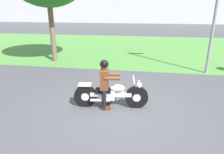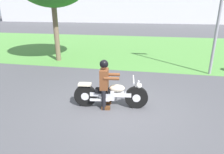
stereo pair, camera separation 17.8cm
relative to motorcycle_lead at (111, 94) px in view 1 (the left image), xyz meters
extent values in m
plane|color=#4C4C51|center=(0.20, -0.15, -0.40)|extent=(120.00, 120.00, 0.00)
cube|color=#549342|center=(0.20, 9.59, -0.39)|extent=(60.00, 12.00, 0.01)
cylinder|color=black|center=(0.72, 0.09, -0.07)|extent=(0.66, 0.20, 0.65)
cylinder|color=silver|center=(0.72, 0.09, -0.07)|extent=(0.24, 0.17, 0.23)
cylinder|color=black|center=(-0.74, -0.09, -0.07)|extent=(0.66, 0.20, 0.65)
cylinder|color=silver|center=(-0.74, -0.09, -0.07)|extent=(0.24, 0.17, 0.23)
cube|color=silver|center=(-0.01, 0.00, 0.01)|extent=(1.18, 0.28, 0.12)
cube|color=silver|center=(-0.06, 0.00, -0.01)|extent=(0.35, 0.28, 0.28)
ellipsoid|color=beige|center=(0.17, 0.02, 0.19)|extent=(0.47, 0.29, 0.22)
cube|color=black|center=(-0.22, -0.02, 0.11)|extent=(0.47, 0.29, 0.10)
cube|color=beige|center=(-0.74, -0.09, 0.29)|extent=(0.38, 0.24, 0.06)
cylinder|color=silver|center=(0.67, 0.08, 0.18)|extent=(0.26, 0.08, 0.53)
cylinder|color=silver|center=(0.62, 0.08, 0.47)|extent=(0.11, 0.66, 0.04)
sphere|color=white|center=(0.78, 0.10, 0.29)|extent=(0.16, 0.16, 0.16)
cylinder|color=silver|center=(-0.29, -0.17, -0.13)|extent=(0.56, 0.15, 0.08)
cylinder|color=black|center=(-0.21, 0.16, -0.11)|extent=(0.12, 0.12, 0.58)
cube|color=#593319|center=(-0.15, 0.17, -0.35)|extent=(0.25, 0.13, 0.10)
cylinder|color=black|center=(-0.16, -0.20, -0.11)|extent=(0.12, 0.12, 0.58)
cube|color=#593319|center=(-0.10, -0.19, -0.35)|extent=(0.25, 0.13, 0.10)
cube|color=brown|center=(-0.19, -0.02, 0.46)|extent=(0.26, 0.40, 0.56)
cylinder|color=brown|center=(0.01, 0.18, 0.54)|extent=(0.43, 0.14, 0.09)
cylinder|color=brown|center=(0.05, -0.16, 0.54)|extent=(0.43, 0.14, 0.09)
sphere|color=tan|center=(-0.19, -0.02, 0.86)|extent=(0.20, 0.20, 0.20)
sphere|color=black|center=(-0.19, -0.02, 0.89)|extent=(0.24, 0.24, 0.24)
cylinder|color=brown|center=(-3.93, 4.79, 1.07)|extent=(0.26, 0.26, 2.93)
cylinder|color=gray|center=(3.62, 3.86, 2.47)|extent=(0.12, 0.12, 5.73)
camera|label=1|loc=(0.87, -5.11, 2.33)|focal=31.81mm
camera|label=2|loc=(1.05, -5.08, 2.33)|focal=31.81mm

